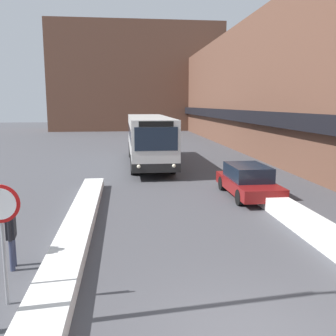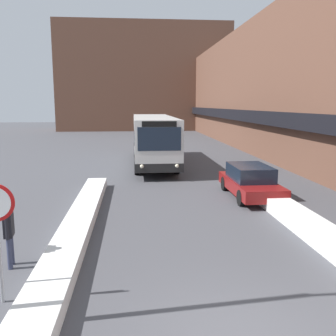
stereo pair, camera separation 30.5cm
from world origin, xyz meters
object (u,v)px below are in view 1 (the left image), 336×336
at_px(city_bus, 149,138).
at_px(stop_sign, 1,219).
at_px(parked_car_front, 248,181).
at_px(pedestrian, 11,231).

distance_m(city_bus, stop_sign, 17.84).
bearing_deg(parked_car_front, pedestrian, -141.73).
height_order(city_bus, parked_car_front, city_bus).
bearing_deg(stop_sign, city_bus, 76.98).
bearing_deg(stop_sign, parked_car_front, 46.45).
relative_size(city_bus, pedestrian, 7.30).
distance_m(city_bus, parked_car_front, 10.03).
distance_m(parked_car_front, stop_sign, 11.24).
height_order(parked_car_front, pedestrian, pedestrian).
relative_size(city_bus, parked_car_front, 2.67).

